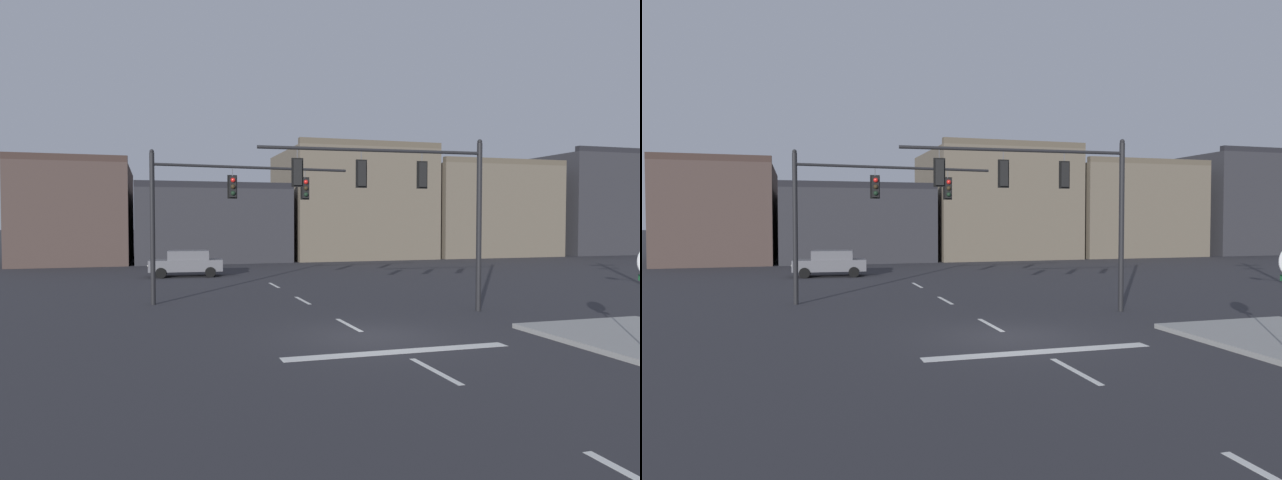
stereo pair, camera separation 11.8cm
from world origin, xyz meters
The scene contains 7 objects.
ground_plane centered at (0.00, 0.00, 0.00)m, with size 400.00×400.00×0.00m, color #2B2B30.
stop_bar_paint centered at (0.00, -2.00, 0.00)m, with size 6.40×0.50×0.01m, color silver.
lane_centreline centered at (0.00, 2.00, 0.00)m, with size 0.16×26.40×0.01m.
signal_mast_near_side centered at (2.90, 3.49, 4.61)m, with size 8.57×0.73×6.57m.
signal_mast_far_side centered at (-3.56, 8.84, 4.36)m, with size 8.76×0.93×6.40m.
car_lot_nearside centered at (-4.19, 20.13, 0.86)m, with size 4.57×2.21×1.61m.
building_row centered at (12.24, 35.39, 4.26)m, with size 57.36×13.83×10.55m.
Camera 1 is at (-6.28, -15.77, 3.51)m, focal length 31.94 mm.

